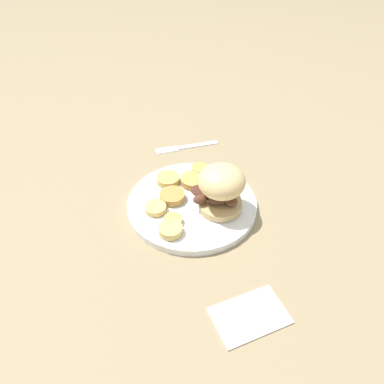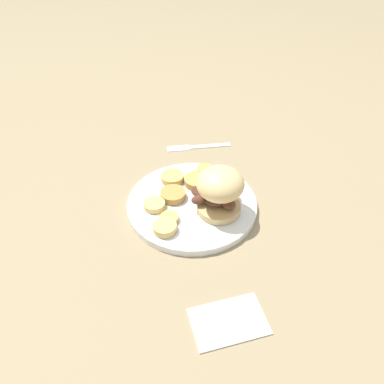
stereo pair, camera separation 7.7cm
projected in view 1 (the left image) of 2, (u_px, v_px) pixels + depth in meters
ground_plane at (192, 207)px, 0.80m from camera, size 4.00×4.00×0.00m
dinner_plate at (192, 204)px, 0.79m from camera, size 0.27×0.27×0.02m
sandwich at (221, 187)px, 0.74m from camera, size 0.12×0.12×0.10m
potato_round_0 at (155, 208)px, 0.76m from camera, size 0.04×0.04×0.01m
potato_round_1 at (173, 220)px, 0.74m from camera, size 0.04×0.04×0.01m
potato_round_2 at (168, 179)px, 0.83m from camera, size 0.05×0.05×0.01m
potato_round_3 at (200, 170)px, 0.86m from camera, size 0.04×0.04×0.02m
potato_round_4 at (193, 180)px, 0.83m from camera, size 0.06×0.06×0.01m
potato_round_5 at (172, 196)px, 0.79m from camera, size 0.05×0.05×0.01m
potato_round_6 at (171, 230)px, 0.72m from camera, size 0.05×0.05×0.01m
fork at (186, 147)px, 0.97m from camera, size 0.15×0.11×0.00m
napkin at (250, 315)px, 0.60m from camera, size 0.14×0.14×0.01m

